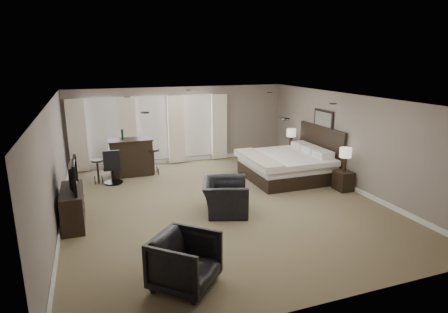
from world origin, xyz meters
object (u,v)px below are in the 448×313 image
object	(u,v)px
tv	(71,186)
bar_counter	(131,157)
bar_stool_right	(153,162)
bar_stool_left	(98,171)
bed	(289,154)
armchair_far	(185,259)
lamp_near	(345,160)
nightstand_near	(343,181)
dresser	(73,207)
armchair_near	(225,191)
desk_chair	(112,166)
nightstand_far	(290,156)
lamp_far	(291,138)

from	to	relation	value
tv	bar_counter	distance (m)	3.64
bar_stool_right	bar_stool_left	bearing A→B (deg)	-171.05
tv	bar_counter	size ratio (longest dim) A/B	0.85
bed	bar_counter	distance (m)	4.84
bed	armchair_far	size ratio (longest dim) A/B	2.53
lamp_near	bar_counter	size ratio (longest dim) A/B	0.50
lamp_near	armchair_far	size ratio (longest dim) A/B	0.69
armchair_far	nightstand_near	bearing A→B (deg)	-18.09
dresser	nightstand_near	bearing A→B (deg)	-1.33
lamp_near	bar_stool_left	bearing A→B (deg)	154.90
armchair_near	bar_stool_right	xyz separation A→B (m)	(-1.08, 3.54, -0.10)
armchair_near	dresser	bearing A→B (deg)	100.71
armchair_near	desk_chair	xyz separation A→B (m)	(-2.34, 3.07, 0.00)
bed	bar_stool_right	xyz separation A→B (m)	(-3.77, 1.77, -0.35)
bar_counter	armchair_far	bearing A→B (deg)	-88.99
dresser	bar_stool_left	bearing A→B (deg)	77.80
desk_chair	armchair_far	bearing A→B (deg)	101.67
nightstand_far	dresser	bearing A→B (deg)	-158.40
nightstand_near	bar_stool_left	bearing A→B (deg)	154.90
dresser	bar_stool_left	world-z (taller)	dresser
nightstand_far	lamp_far	distance (m)	0.61
armchair_far	bar_counter	distance (m)	6.32
lamp_near	bar_counter	bearing A→B (deg)	147.26
lamp_near	bar_stool_right	xyz separation A→B (m)	(-4.66, 3.22, -0.46)
lamp_far	lamp_near	bearing A→B (deg)	-90.00
bed	lamp_far	bearing A→B (deg)	58.46
armchair_near	armchair_far	distance (m)	3.06
bar_stool_left	lamp_far	bearing A→B (deg)	-0.53
armchair_far	bar_counter	xyz separation A→B (m)	(-0.11, 6.32, 0.10)
lamp_far	armchair_far	xyz separation A→B (m)	(-5.20, -5.81, -0.41)
nightstand_far	armchair_near	bearing A→B (deg)	-138.05
nightstand_near	lamp_far	distance (m)	2.96
nightstand_near	tv	xyz separation A→B (m)	(-6.92, 0.16, 0.61)
tv	armchair_near	bearing A→B (deg)	-98.12
lamp_near	lamp_far	xyz separation A→B (m)	(0.00, 2.90, 0.01)
tv	desk_chair	bearing A→B (deg)	-21.23
bar_counter	bar_stool_left	distance (m)	1.13
tv	armchair_near	distance (m)	3.39
armchair_near	nightstand_near	bearing A→B (deg)	-66.12
nightstand_far	lamp_far	bearing A→B (deg)	0.00
nightstand_near	bar_stool_left	xyz separation A→B (m)	(-6.32, 2.96, 0.08)
bed	desk_chair	bearing A→B (deg)	165.48
nightstand_near	armchair_near	distance (m)	3.60
lamp_near	bar_stool_left	size ratio (longest dim) A/B	0.95
bed	nightstand_near	world-z (taller)	bed
desk_chair	bed	bearing A→B (deg)	169.94
lamp_near	lamp_far	world-z (taller)	lamp_far
dresser	bar_stool_left	distance (m)	2.86
lamp_far	armchair_far	world-z (taller)	lamp_far
armchair_far	bar_counter	bearing A→B (deg)	43.70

